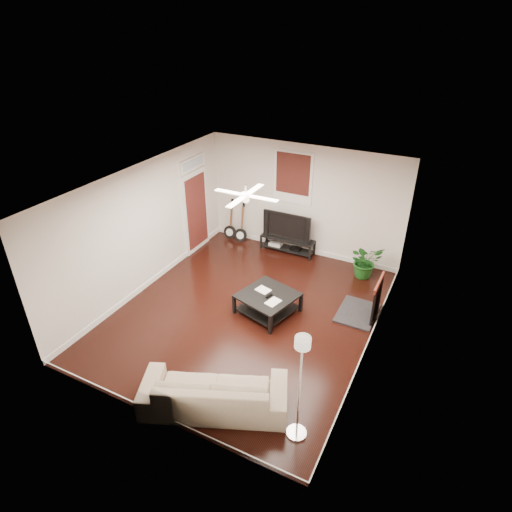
{
  "coord_description": "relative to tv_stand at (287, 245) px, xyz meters",
  "views": [
    {
      "loc": [
        3.41,
        -6.32,
        5.44
      ],
      "look_at": [
        0.0,
        0.4,
        1.15
      ],
      "focal_mm": 30.14,
      "sensor_mm": 36.0,
      "label": 1
    }
  ],
  "objects": [
    {
      "name": "window_back",
      "position": [
        -0.01,
        0.19,
        1.75
      ],
      "size": [
        1.0,
        0.06,
        1.3
      ],
      "primitive_type": "cube",
      "color": "black",
      "rests_on": "wall_back"
    },
    {
      "name": "guitar_left",
      "position": [
        -1.7,
        -0.03,
        0.37
      ],
      "size": [
        0.36,
        0.27,
        1.12
      ],
      "primitive_type": null,
      "rotation": [
        0.0,
        0.0,
        0.07
      ],
      "color": "black",
      "rests_on": "floor"
    },
    {
      "name": "ceiling_fan",
      "position": [
        0.29,
        -2.78,
        2.4
      ],
      "size": [
        1.24,
        1.24,
        0.32
      ],
      "primitive_type": null,
      "color": "white",
      "rests_on": "ceiling"
    },
    {
      "name": "brick_accent",
      "position": [
        2.78,
        -1.78,
        1.2
      ],
      "size": [
        0.02,
        2.2,
        2.8
      ],
      "primitive_type": "cube",
      "color": "#A04133",
      "rests_on": "floor"
    },
    {
      "name": "tv_stand",
      "position": [
        0.0,
        0.0,
        0.0
      ],
      "size": [
        1.41,
        0.38,
        0.39
      ],
      "primitive_type": "cube",
      "color": "black",
      "rests_on": "floor"
    },
    {
      "name": "potted_plant",
      "position": [
        2.08,
        -0.28,
        0.21
      ],
      "size": [
        0.98,
        0.97,
        0.82
      ],
      "primitive_type": "imported",
      "rotation": [
        0.0,
        0.0,
        0.74
      ],
      "color": "#175119",
      "rests_on": "floor"
    },
    {
      "name": "room",
      "position": [
        0.29,
        -2.78,
        1.2
      ],
      "size": [
        5.01,
        6.01,
        2.81
      ],
      "color": "black",
      "rests_on": "ground"
    },
    {
      "name": "tv",
      "position": [
        0.0,
        0.02,
        0.56
      ],
      "size": [
        1.26,
        0.17,
        0.73
      ],
      "primitive_type": "imported",
      "color": "black",
      "rests_on": "tv_stand"
    },
    {
      "name": "door_left",
      "position": [
        -2.17,
        -0.88,
        1.05
      ],
      "size": [
        0.08,
        1.0,
        2.5
      ],
      "primitive_type": "cube",
      "color": "white",
      "rests_on": "wall_left"
    },
    {
      "name": "floor_lamp",
      "position": [
        2.33,
        -5.06,
        0.73
      ],
      "size": [
        0.4,
        0.4,
        1.85
      ],
      "primitive_type": null,
      "rotation": [
        0.0,
        0.0,
        0.4
      ],
      "color": "silver",
      "rests_on": "floor"
    },
    {
      "name": "guitar_right",
      "position": [
        -1.35,
        -0.06,
        0.37
      ],
      "size": [
        0.39,
        0.3,
        1.12
      ],
      "primitive_type": null,
      "rotation": [
        0.0,
        0.0,
        0.18
      ],
      "color": "black",
      "rests_on": "floor"
    },
    {
      "name": "sofa",
      "position": [
        0.98,
        -5.16,
        0.13
      ],
      "size": [
        2.43,
        1.69,
        0.66
      ],
      "primitive_type": "imported",
      "rotation": [
        0.0,
        0.0,
        3.54
      ],
      "color": "tan",
      "rests_on": "floor"
    },
    {
      "name": "coffee_table",
      "position": [
        0.66,
        -2.57,
        0.02
      ],
      "size": [
        1.28,
        1.28,
        0.44
      ],
      "primitive_type": "cube",
      "rotation": [
        0.0,
        0.0,
        -0.27
      ],
      "color": "black",
      "rests_on": "floor"
    },
    {
      "name": "fireplace",
      "position": [
        2.49,
        -1.78,
        0.26
      ],
      "size": [
        0.8,
        1.1,
        0.92
      ],
      "primitive_type": "cube",
      "color": "black",
      "rests_on": "floor"
    }
  ]
}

